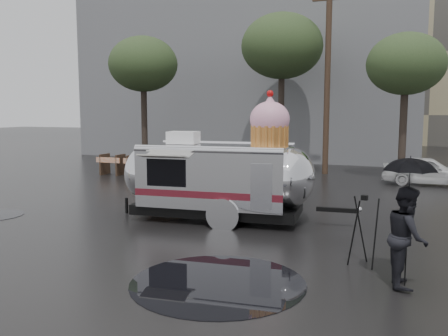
% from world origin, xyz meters
% --- Properties ---
extents(ground, '(120.00, 120.00, 0.00)m').
position_xyz_m(ground, '(0.00, 0.00, 0.00)').
color(ground, black).
rests_on(ground, ground).
extents(puddles, '(10.68, 9.13, 0.01)m').
position_xyz_m(puddles, '(0.61, 0.62, 0.01)').
color(puddles, black).
rests_on(puddles, ground).
extents(grey_building, '(22.00, 12.00, 13.00)m').
position_xyz_m(grey_building, '(-4.00, 24.00, 6.50)').
color(grey_building, slate).
rests_on(grey_building, ground).
extents(utility_pole, '(1.60, 0.28, 9.00)m').
position_xyz_m(utility_pole, '(2.50, 14.00, 4.62)').
color(utility_pole, '#473323').
rests_on(utility_pole, ground).
extents(tree_left, '(3.64, 3.64, 6.95)m').
position_xyz_m(tree_left, '(-7.00, 13.00, 5.48)').
color(tree_left, '#382D26').
rests_on(tree_left, ground).
extents(tree_mid, '(4.20, 4.20, 8.03)m').
position_xyz_m(tree_mid, '(0.00, 15.00, 6.34)').
color(tree_mid, '#382D26').
rests_on(tree_mid, ground).
extents(tree_right, '(3.36, 3.36, 6.42)m').
position_xyz_m(tree_right, '(6.00, 13.00, 5.06)').
color(tree_right, '#382D26').
rests_on(tree_right, ground).
extents(barricade_row, '(4.30, 0.80, 1.00)m').
position_xyz_m(barricade_row, '(-5.55, 9.96, 0.52)').
color(barricade_row, '#473323').
rests_on(barricade_row, ground).
extents(airstream_trailer, '(6.91, 2.97, 3.73)m').
position_xyz_m(airstream_trailer, '(1.21, 3.09, 1.31)').
color(airstream_trailer, silver).
rests_on(airstream_trailer, ground).
extents(person_right, '(0.57, 0.91, 1.80)m').
position_xyz_m(person_right, '(6.16, -0.55, 0.90)').
color(person_right, black).
rests_on(person_right, ground).
extents(umbrella_black, '(1.15, 1.15, 2.34)m').
position_xyz_m(umbrella_black, '(6.16, -0.55, 1.94)').
color(umbrella_black, black).
rests_on(umbrella_black, ground).
extents(tripod, '(0.58, 0.59, 1.45)m').
position_xyz_m(tripod, '(5.35, 0.32, 0.85)').
color(tripod, black).
rests_on(tripod, ground).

